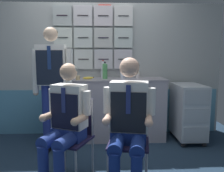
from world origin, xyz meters
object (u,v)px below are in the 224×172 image
Objects in this scene: folding_chair_left at (74,129)px; folding_chair_right at (129,132)px; crew_member_left at (65,120)px; snack_banana at (88,78)px; crew_member_standing at (52,79)px; crew_member_right at (128,118)px; service_trolley at (188,111)px; water_bottle_tall at (68,72)px; coffee_cup_spare at (67,77)px.

folding_chair_right is at bearing -10.80° from folding_chair_left.
folding_chair_left is 0.22m from crew_member_left.
crew_member_standing is at bearing -141.97° from snack_banana.
snack_banana is (-0.46, 1.34, 0.25)m from crew_member_right.
service_trolley is at bearing 34.30° from crew_member_left.
water_bottle_tall is 3.42× the size of coffee_cup_spare.
folding_chair_right is 5.02× the size of snack_banana.
snack_banana is at bearing -18.18° from water_bottle_tall.
water_bottle_tall is 1.31× the size of snack_banana.
folding_chair_left is 1.16m from coffee_cup_spare.
service_trolley is at bearing 49.85° from crew_member_right.
crew_member_right is (0.62, -0.12, 0.04)m from crew_member_left.
water_bottle_tall is (0.15, 0.46, 0.06)m from crew_member_standing.
coffee_cup_spare is at bearing -174.48° from snack_banana.
crew_member_standing is at bearing 133.13° from crew_member_right.
crew_member_left is (-1.70, -1.16, 0.22)m from service_trolley.
coffee_cup_spare is (0.15, 0.33, -0.02)m from crew_member_standing.
folding_chair_left is (-1.63, -1.01, 0.07)m from service_trolley.
folding_chair_right is (-1.05, -1.12, 0.07)m from service_trolley.
crew_member_standing is (-0.30, 0.86, 0.32)m from crew_member_left.
folding_chair_right is at bearing -55.28° from coffee_cup_spare.
coffee_cup_spare is at bearing 124.72° from folding_chair_right.
crew_member_right is 19.78× the size of coffee_cup_spare.
folding_chair_left is 0.69× the size of crew_member_left.
service_trolley is 2.09m from crew_member_standing.
snack_banana is at bearing 177.52° from service_trolley.
folding_chair_right is 0.51× the size of crew_member_standing.
folding_chair_left is 1.31m from water_bottle_tall.
water_bottle_tall is (-0.21, 1.18, 0.53)m from folding_chair_left.
folding_chair_right is 0.66× the size of crew_member_right.
crew_member_left is at bearing 169.22° from crew_member_right.
crew_member_right is at bearing -10.78° from crew_member_left.
crew_member_right is 1.37m from crew_member_standing.
snack_banana reaches higher than folding_chair_right.
folding_chair_right is 1.34m from crew_member_standing.
crew_member_right reaches higher than coffee_cup_spare.
folding_chair_right is at bearing -58.21° from water_bottle_tall.
crew_member_standing is 7.48× the size of water_bottle_tall.
crew_member_standing is 0.36m from coffee_cup_spare.
crew_member_standing reaches higher than crew_member_left.
crew_member_standing is at bearing -171.59° from service_trolley.
coffee_cup_spare is (-1.85, 0.04, 0.52)m from service_trolley.
service_trolley is 3.89× the size of water_bottle_tall.
crew_member_right reaches higher than service_trolley.
crew_member_right reaches higher than folding_chair_left.
crew_member_right reaches higher than folding_chair_right.
folding_chair_left is 0.93m from crew_member_standing.
coffee_cup_spare reaches higher than snack_banana.
water_bottle_tall is (-0.15, 1.33, 0.38)m from crew_member_left.
coffee_cup_spare reaches higher than folding_chair_right.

